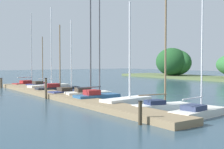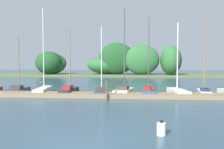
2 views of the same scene
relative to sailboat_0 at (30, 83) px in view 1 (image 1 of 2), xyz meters
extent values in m
cube|color=#847051|center=(11.81, -1.91, -0.20)|extent=(25.16, 1.80, 0.35)
ellipsoid|color=#235628|center=(-3.55, 27.45, 2.30)|extent=(6.79, 3.30, 4.54)
ellipsoid|color=#1E4C23|center=(-3.63, 26.63, 2.44)|extent=(5.71, 5.31, 4.82)
cube|color=maroon|center=(0.02, -0.10, -0.15)|extent=(1.75, 3.88, 0.44)
cube|color=maroon|center=(-0.30, 1.56, -0.17)|extent=(0.75, 1.03, 0.37)
cube|color=maroon|center=(0.11, -0.56, 0.21)|extent=(0.99, 1.25, 0.28)
cylinder|color=#B7B7BC|center=(-0.03, 0.18, 3.99)|extent=(0.09, 0.09, 7.85)
cylinder|color=#B7B7BC|center=(0.12, -0.62, 0.69)|extent=(0.43, 1.79, 0.09)
cube|color=navy|center=(2.74, 0.16, -0.14)|extent=(1.37, 2.89, 0.46)
cube|color=navy|center=(2.69, 1.44, -0.16)|extent=(0.72, 0.73, 0.39)
cube|color=#3D3328|center=(2.75, -0.20, 0.24)|extent=(0.98, 0.89, 0.30)
cylinder|color=#7F6647|center=(2.73, 0.37, 2.58)|extent=(0.09, 0.09, 4.98)
cube|color=silver|center=(5.30, -0.04, -0.10)|extent=(1.50, 4.23, 0.55)
cube|color=silver|center=(5.05, 1.81, -0.12)|extent=(0.66, 1.09, 0.47)
cylinder|color=silver|center=(5.25, 0.27, 3.96)|extent=(0.09, 0.09, 7.56)
cylinder|color=silver|center=(5.34, -0.40, 0.78)|extent=(0.26, 1.50, 0.06)
cube|color=#232833|center=(7.92, -0.35, -0.11)|extent=(0.96, 3.89, 0.51)
cube|color=#232833|center=(7.94, 1.40, -0.14)|extent=(0.52, 0.97, 0.44)
cube|color=maroon|center=(7.91, -0.83, 0.31)|extent=(0.71, 1.17, 0.33)
cylinder|color=#7F6647|center=(7.92, -0.05, 2.95)|extent=(0.10, 0.10, 5.62)
cube|color=navy|center=(10.99, -0.72, -0.15)|extent=(1.34, 3.32, 0.45)
cube|color=navy|center=(10.89, 0.74, -0.17)|extent=(0.66, 0.85, 0.38)
cube|color=#3D3328|center=(11.02, -1.13, 0.22)|extent=(0.90, 1.03, 0.29)
cylinder|color=silver|center=(10.97, -0.48, 2.94)|extent=(0.09, 0.09, 5.73)
cube|color=silver|center=(13.00, -0.14, -0.12)|extent=(1.90, 3.50, 0.49)
cube|color=silver|center=(13.27, 1.33, -0.15)|extent=(0.86, 0.95, 0.42)
cube|color=#3D3328|center=(12.92, -0.54, 0.28)|extent=(1.15, 1.16, 0.32)
cylinder|color=#4C4C51|center=(13.04, 0.11, 3.84)|extent=(0.11, 0.11, 7.43)
cube|color=#285684|center=(15.22, -0.71, -0.11)|extent=(1.26, 3.17, 0.52)
cube|color=#285684|center=(15.26, 0.70, -0.14)|extent=(0.67, 0.80, 0.44)
cube|color=maroon|center=(15.21, -1.11, 0.32)|extent=(0.91, 0.96, 0.34)
cylinder|color=#4C4C51|center=(15.23, -0.48, 3.44)|extent=(0.09, 0.09, 6.59)
cylinder|color=#4C4C51|center=(15.20, -1.31, 0.67)|extent=(0.12, 1.86, 0.08)
cube|color=white|center=(17.92, -0.19, -0.11)|extent=(1.55, 3.70, 0.52)
cube|color=white|center=(17.72, 1.41, -0.14)|extent=(0.72, 0.97, 0.44)
cylinder|color=silver|center=(17.89, 0.08, 3.17)|extent=(0.11, 0.11, 6.04)
cube|color=white|center=(20.42, 0.38, -0.18)|extent=(1.57, 3.59, 0.38)
cube|color=white|center=(20.69, 1.92, -0.20)|extent=(0.68, 0.95, 0.32)
cube|color=#1E2847|center=(20.34, -0.05, 0.13)|extent=(0.90, 1.15, 0.25)
cylinder|color=#7F6647|center=(20.46, 0.64, 3.45)|extent=(0.11, 0.11, 6.88)
cylinder|color=#7F6647|center=(20.31, -0.19, 0.56)|extent=(0.39, 1.84, 0.07)
cube|color=silver|center=(22.93, 0.48, -0.17)|extent=(1.56, 3.56, 0.39)
cube|color=silver|center=(22.77, 2.02, -0.19)|extent=(0.75, 0.93, 0.33)
cube|color=#2D3856|center=(22.98, 0.05, 0.15)|extent=(1.00, 1.13, 0.26)
cylinder|color=silver|center=(22.91, 0.74, 3.74)|extent=(0.08, 0.08, 7.43)
cylinder|color=silver|center=(22.99, -0.02, 0.62)|extent=(0.26, 1.70, 0.07)
cylinder|color=brown|center=(0.06, -3.22, 0.14)|extent=(0.25, 0.25, 1.03)
cylinder|color=black|center=(0.06, -3.22, 0.68)|extent=(0.29, 0.29, 0.04)
cylinder|color=brown|center=(11.73, -2.99, 0.40)|extent=(0.17, 0.17, 1.54)
cylinder|color=black|center=(11.73, -2.99, 1.19)|extent=(0.20, 0.20, 0.04)
cylinder|color=#3D3323|center=(22.67, -3.14, 0.15)|extent=(0.17, 0.17, 1.03)
cylinder|color=black|center=(22.67, -3.14, 0.68)|extent=(0.19, 0.19, 0.04)
camera|label=1|loc=(32.46, -11.54, 2.40)|focal=47.22mm
camera|label=2|loc=(13.69, -21.78, 2.63)|focal=37.69mm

